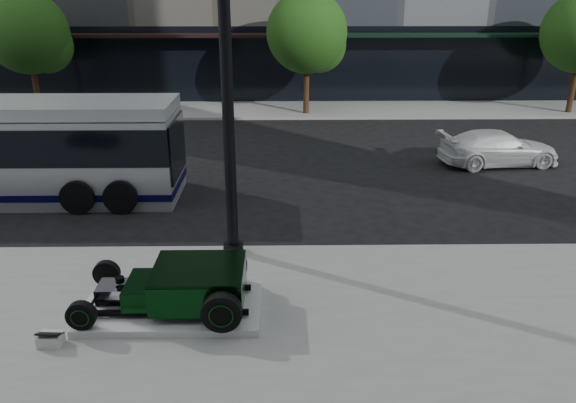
{
  "coord_description": "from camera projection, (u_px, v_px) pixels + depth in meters",
  "views": [
    {
      "loc": [
        -0.28,
        -14.27,
        6.03
      ],
      "look_at": [
        -0.1,
        -1.83,
        1.2
      ],
      "focal_mm": 35.0,
      "sensor_mm": 36.0,
      "label": 1
    }
  ],
  "objects": [
    {
      "name": "info_plaque",
      "position": [
        50.0,
        339.0,
        9.79
      ],
      "size": [
        0.42,
        0.32,
        0.31
      ],
      "color": "silver",
      "rests_on": "sidewalk_near"
    },
    {
      "name": "street_trees",
      "position": [
        310.0,
        36.0,
        26.33
      ],
      "size": [
        29.8,
        3.8,
        5.7
      ],
      "color": "black",
      "rests_on": "sidewalk_far"
    },
    {
      "name": "white_sedan",
      "position": [
        499.0,
        148.0,
        19.86
      ],
      "size": [
        4.36,
        2.16,
        1.22
      ],
      "primitive_type": "imported",
      "rotation": [
        0.0,
        0.0,
        1.68
      ],
      "color": "white",
      "rests_on": "ground"
    },
    {
      "name": "hot_rod",
      "position": [
        188.0,
        285.0,
        10.65
      ],
      "size": [
        3.22,
        2.0,
        0.81
      ],
      "color": "black",
      "rests_on": "display_plinth"
    },
    {
      "name": "sidewalk_far",
      "position": [
        285.0,
        110.0,
        28.52
      ],
      "size": [
        70.0,
        4.0,
        0.12
      ],
      "primitive_type": "cube",
      "color": "gray",
      "rests_on": "ground"
    },
    {
      "name": "ground",
      "position": [
        291.0,
        218.0,
        15.49
      ],
      "size": [
        120.0,
        120.0,
        0.0
      ],
      "primitive_type": "plane",
      "color": "black",
      "rests_on": "ground"
    },
    {
      "name": "display_plinth",
      "position": [
        172.0,
        308.0,
        10.82
      ],
      "size": [
        3.4,
        1.8,
        0.15
      ],
      "primitive_type": "cube",
      "color": "silver",
      "rests_on": "sidewalk_near"
    },
    {
      "name": "lamppost",
      "position": [
        227.0,
        82.0,
        11.83
      ],
      "size": [
        0.47,
        0.47,
        8.6
      ],
      "color": "black",
      "rests_on": "sidewalk_near"
    }
  ]
}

